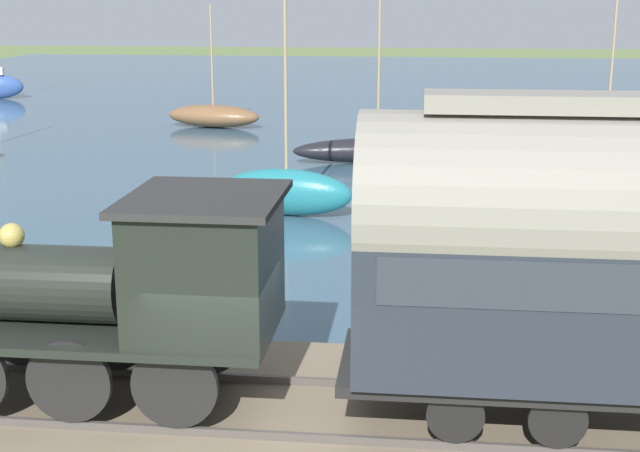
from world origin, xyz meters
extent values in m
cube|color=#38566B|center=(43.51, 0.00, 0.00)|extent=(80.00, 80.00, 0.01)
cube|color=#756651|center=(0.59, 0.00, 0.21)|extent=(5.23, 56.00, 0.42)
cube|color=#4C4742|center=(-0.29, 0.00, 0.48)|extent=(0.07, 54.88, 0.12)
cube|color=#4C4742|center=(1.48, 0.00, 0.48)|extent=(0.07, 54.88, 0.12)
cylinder|color=black|center=(-0.29, 0.92, 1.14)|extent=(0.12, 1.19, 1.19)
cylinder|color=black|center=(1.48, 0.92, 1.14)|extent=(0.12, 1.19, 1.19)
cylinder|color=black|center=(-0.29, 2.39, 1.14)|extent=(0.12, 1.19, 1.19)
cylinder|color=black|center=(1.48, 2.39, 1.14)|extent=(0.12, 1.19, 1.19)
cylinder|color=black|center=(1.48, 3.85, 1.14)|extent=(0.12, 1.19, 1.19)
cube|color=black|center=(0.59, 2.39, 1.61)|extent=(2.27, 5.34, 0.12)
cylinder|color=black|center=(0.59, 3.45, 2.22)|extent=(1.10, 3.20, 1.10)
sphere|color=tan|center=(0.59, 3.45, 2.91)|extent=(0.36, 0.36, 0.36)
cube|color=black|center=(0.59, 0.65, 2.57)|extent=(2.17, 1.87, 1.80)
cube|color=#282828|center=(0.59, 0.65, 3.52)|extent=(2.37, 2.11, 0.10)
cylinder|color=black|center=(-0.29, -4.12, 0.92)|extent=(0.12, 0.76, 0.76)
cylinder|color=black|center=(1.48, -4.12, 0.92)|extent=(0.12, 0.76, 0.76)
cylinder|color=black|center=(-0.29, -2.81, 0.92)|extent=(0.12, 0.76, 0.76)
cylinder|color=black|center=(1.48, -2.81, 0.92)|extent=(0.12, 0.76, 0.76)
ellipsoid|color=#1E707A|center=(13.92, 1.52, 0.69)|extent=(1.66, 4.03, 1.36)
cylinder|color=#9E8460|center=(13.92, 1.52, 4.75)|extent=(0.10, 0.10, 6.75)
ellipsoid|color=black|center=(22.65, -0.69, 0.48)|extent=(2.43, 6.60, 0.95)
cylinder|color=#9E8460|center=(22.65, -0.69, 5.16)|extent=(0.10, 0.10, 8.41)
ellipsoid|color=#B72D23|center=(23.02, -9.21, 0.73)|extent=(3.17, 3.87, 1.44)
cylinder|color=#9E8460|center=(23.02, -9.21, 4.16)|extent=(0.10, 0.10, 5.42)
cube|color=silver|center=(23.02, -9.21, 1.68)|extent=(1.26, 1.37, 0.45)
ellipsoid|color=brown|center=(31.19, 7.68, 0.55)|extent=(2.51, 4.90, 1.08)
cylinder|color=#9E8460|center=(31.19, 7.68, 3.44)|extent=(0.10, 0.10, 4.70)
ellipsoid|color=beige|center=(12.72, -2.85, 0.18)|extent=(2.00, 2.25, 0.33)
camera|label=1|loc=(-11.01, -2.24, 6.21)|focal=50.00mm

